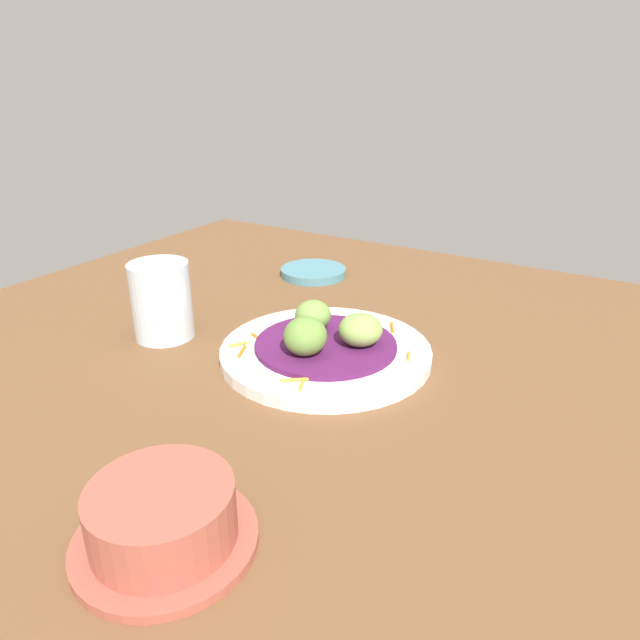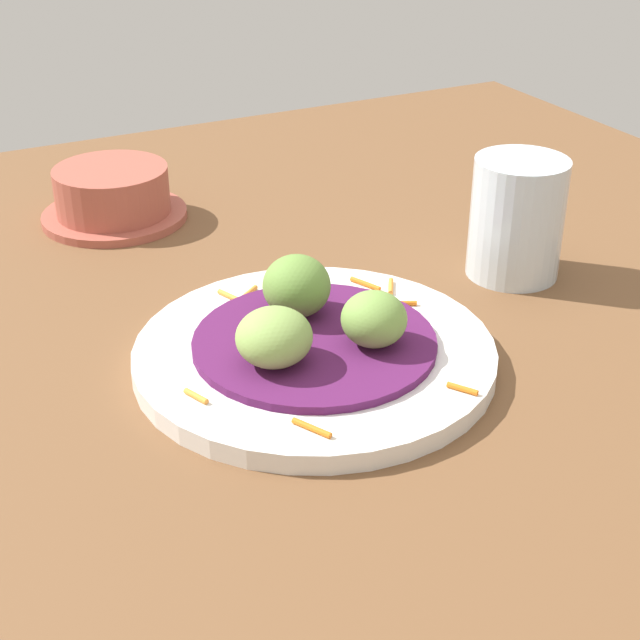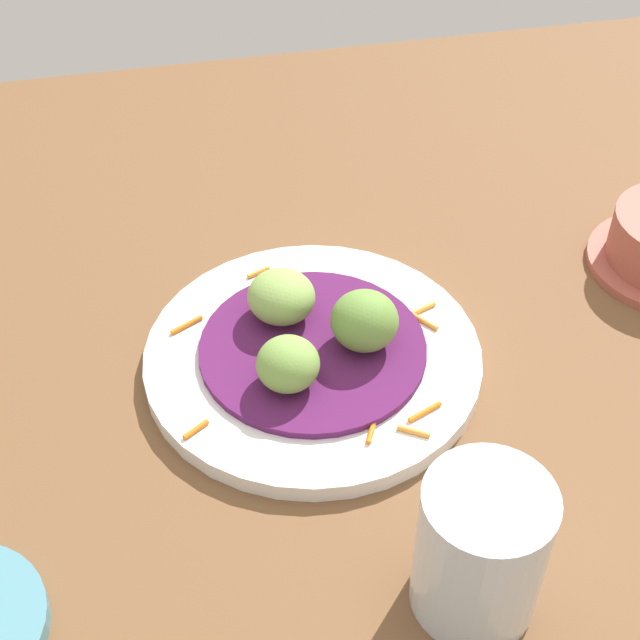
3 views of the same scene
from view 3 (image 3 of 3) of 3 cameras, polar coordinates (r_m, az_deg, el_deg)
table_surface at (r=73.96cm, az=3.22°, el=-4.97°), size 110.00×110.00×2.00cm
main_plate at (r=74.69cm, az=-0.44°, el=-2.30°), size 26.45×26.45×1.49cm
cabbage_bed at (r=73.93cm, az=-0.44°, el=-1.73°), size 17.79×17.79×0.63cm
carrot_garnish at (r=73.28cm, az=1.28°, el=-2.38°), size 21.10×21.84×0.40cm
guac_scoop_left at (r=74.94cm, az=-2.34°, el=1.41°), size 7.59×7.57×3.99cm
guac_scoop_center at (r=69.59cm, az=-1.94°, el=-2.66°), size 6.52×6.53×3.98cm
guac_scoop_right at (r=72.46cm, az=2.92°, el=-0.01°), size 6.78×6.85×4.69cm
water_glass at (r=59.18cm, az=9.63°, el=-13.44°), size 7.95×7.95×10.38cm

